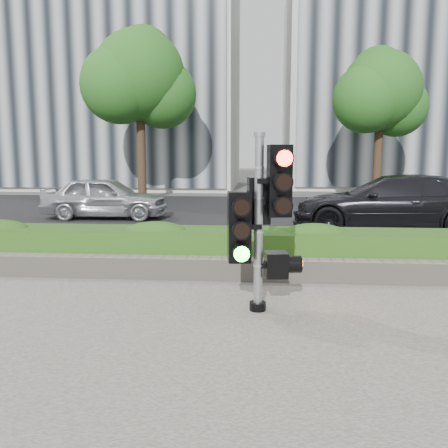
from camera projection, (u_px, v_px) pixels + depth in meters
The scene contains 12 objects.
ground at pixel (209, 323), 5.61m from camera, with size 120.00×120.00×0.00m, color #51514C.
road at pixel (243, 215), 15.46m from camera, with size 60.00×13.00×0.02m, color black.
curb at pixel (228, 260), 8.70m from camera, with size 60.00×0.25×0.12m, color gray.
stone_wall at pixel (222, 269), 7.45m from camera, with size 12.00×0.32×0.34m, color gray.
hedge at pixel (226, 250), 8.07m from camera, with size 12.00×1.00×0.68m, color #4F8F2C.
building_left at pixel (101, 59), 27.90m from camera, with size 16.00×9.00×15.00m, color #B7B7B2.
building_right at pixel (437, 86), 28.48m from camera, with size 18.00×10.00×12.00m, color #B7B7B2.
tree_left at pixel (139, 79), 19.58m from camera, with size 4.61×4.03×7.34m.
tree_right at pixel (380, 93), 19.83m from camera, with size 4.10×3.58×6.53m.
traffic_signal at pixel (261, 214), 5.85m from camera, with size 0.79×0.62×2.22m.
car_silver at pixel (105, 197), 14.47m from camera, with size 1.51×3.76×1.28m, color silver.
car_dark at pixel (392, 203), 12.06m from camera, with size 2.03×4.98×1.45m, color black.
Camera 1 is at (0.62, -5.34, 1.99)m, focal length 38.00 mm.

